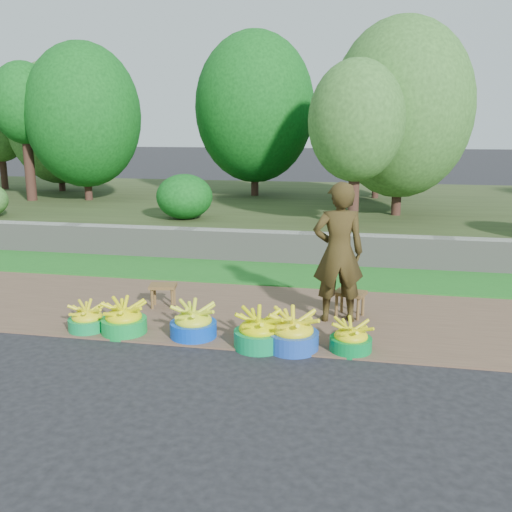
% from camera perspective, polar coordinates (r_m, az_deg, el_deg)
% --- Properties ---
extents(ground_plane, '(120.00, 120.00, 0.00)m').
position_cam_1_polar(ground_plane, '(6.11, 0.98, -9.71)').
color(ground_plane, black).
rests_on(ground_plane, ground).
extents(dirt_shoulder, '(80.00, 2.50, 0.02)m').
position_cam_1_polar(dirt_shoulder, '(7.26, 2.79, -5.92)').
color(dirt_shoulder, brown).
rests_on(dirt_shoulder, ground).
extents(grass_verge, '(80.00, 1.50, 0.04)m').
position_cam_1_polar(grass_verge, '(9.15, 4.69, -1.91)').
color(grass_verge, '#207120').
rests_on(grass_verge, ground).
extents(retaining_wall, '(80.00, 0.35, 0.55)m').
position_cam_1_polar(retaining_wall, '(9.92, 5.30, 0.74)').
color(retaining_wall, gray).
rests_on(retaining_wall, ground).
extents(earth_bank, '(80.00, 10.00, 0.50)m').
position_cam_1_polar(earth_bank, '(14.73, 7.38, 4.54)').
color(earth_bank, '#33411F').
rests_on(earth_bank, ground).
extents(vegetation, '(33.94, 8.19, 4.32)m').
position_cam_1_polar(vegetation, '(14.14, 8.48, 13.42)').
color(vegetation, '#39221A').
rests_on(vegetation, earth_bank).
extents(basin_a, '(0.44, 0.44, 0.33)m').
position_cam_1_polar(basin_a, '(6.97, -16.52, -6.07)').
color(basin_a, '#0E9046').
rests_on(basin_a, ground).
extents(basin_b, '(0.52, 0.52, 0.39)m').
position_cam_1_polar(basin_b, '(6.76, -13.07, -6.21)').
color(basin_b, '#0C9538').
rests_on(basin_b, ground).
extents(basin_c, '(0.53, 0.53, 0.39)m').
position_cam_1_polar(basin_c, '(6.50, -6.29, -6.69)').
color(basin_c, blue).
rests_on(basin_c, ground).
extents(basin_d, '(0.54, 0.54, 0.40)m').
position_cam_1_polar(basin_d, '(6.19, 0.28, -7.59)').
color(basin_d, '#0A8749').
rests_on(basin_d, ground).
extents(basin_e, '(0.55, 0.55, 0.41)m').
position_cam_1_polar(basin_e, '(6.15, 3.71, -7.70)').
color(basin_e, '#1C47AF').
rests_on(basin_e, ground).
extents(basin_f, '(0.45, 0.45, 0.33)m').
position_cam_1_polar(basin_f, '(6.17, 9.46, -8.15)').
color(basin_f, '#037F34').
rests_on(basin_f, ground).
extents(stool_left, '(0.39, 0.32, 0.30)m').
position_cam_1_polar(stool_left, '(7.57, -9.29, -3.29)').
color(stool_left, brown).
rests_on(stool_left, dirt_shoulder).
extents(stool_right, '(0.43, 0.37, 0.32)m').
position_cam_1_polar(stool_right, '(7.20, 9.39, -4.01)').
color(stool_right, brown).
rests_on(stool_right, dirt_shoulder).
extents(vendor_woman, '(0.69, 0.53, 1.70)m').
position_cam_1_polar(vendor_woman, '(6.89, 8.24, 0.36)').
color(vendor_woman, black).
rests_on(vendor_woman, dirt_shoulder).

